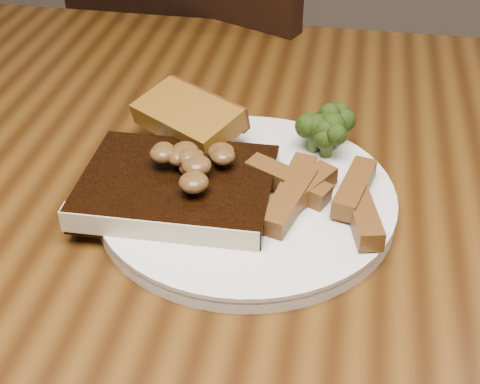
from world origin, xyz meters
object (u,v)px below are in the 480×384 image
object	(u,v)px
chair_far	(222,104)
potato_wedges	(330,192)
dining_table	(251,302)
plate	(247,200)
garlic_bread	(189,134)
steak	(178,187)

from	to	relation	value
chair_far	potato_wedges	world-z (taller)	chair_far
dining_table	chair_far	size ratio (longest dim) A/B	1.70
dining_table	chair_far	bearing A→B (deg)	104.36
plate	garlic_bread	world-z (taller)	garlic_bread
chair_far	steak	xyz separation A→B (m)	(0.09, -0.60, 0.26)
dining_table	steak	bearing A→B (deg)	169.53
dining_table	garlic_bread	xyz separation A→B (m)	(-0.08, 0.10, 0.12)
garlic_bread	potato_wedges	size ratio (longest dim) A/B	1.02
plate	garlic_bread	bearing A→B (deg)	133.90
dining_table	chair_far	world-z (taller)	chair_far
plate	garlic_bread	size ratio (longest dim) A/B	2.56
chair_far	steak	bearing A→B (deg)	123.05
plate	potato_wedges	size ratio (longest dim) A/B	2.60
plate	potato_wedges	distance (m)	0.08
steak	garlic_bread	xyz separation A→B (m)	(-0.01, 0.09, -0.00)
plate	steak	xyz separation A→B (m)	(-0.06, -0.02, 0.02)
chair_far	potato_wedges	xyz separation A→B (m)	(0.22, -0.59, 0.26)
potato_wedges	steak	bearing A→B (deg)	-172.76
plate	steak	bearing A→B (deg)	-164.84
garlic_bread	potato_wedges	bearing A→B (deg)	5.51
dining_table	garlic_bread	world-z (taller)	garlic_bread
garlic_bread	potato_wedges	world-z (taller)	potato_wedges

